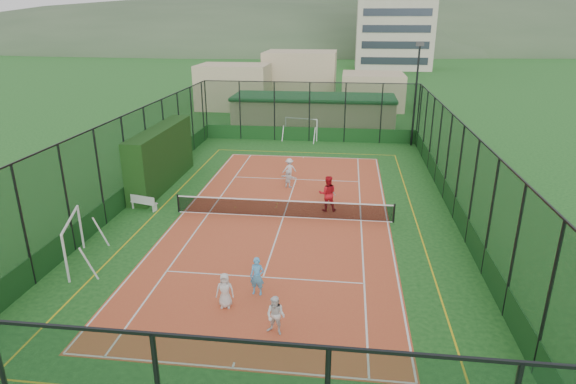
{
  "coord_description": "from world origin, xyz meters",
  "views": [
    {
      "loc": [
        3.13,
        -23.51,
        10.05
      ],
      "look_at": [
        0.17,
        0.66,
        1.2
      ],
      "focal_mm": 30.0,
      "sensor_mm": 36.0,
      "label": 1
    }
  ],
  "objects_px": {
    "child_near_mid": "(257,276)",
    "child_far_right": "(330,195)",
    "futsal_goal_far": "(301,129)",
    "child_near_right": "(276,316)",
    "child_near_left": "(225,290)",
    "child_far_back": "(288,178)",
    "floodlight_ne": "(415,95)",
    "clubhouse": "(313,112)",
    "white_bench": "(144,202)",
    "coach": "(327,193)",
    "futsal_goal_near": "(74,242)",
    "child_far_left": "(289,169)"
  },
  "relations": [
    {
      "from": "child_near_mid",
      "to": "child_far_right",
      "type": "distance_m",
      "value": 10.14
    },
    {
      "from": "futsal_goal_far",
      "to": "child_near_right",
      "type": "height_order",
      "value": "futsal_goal_far"
    },
    {
      "from": "child_far_right",
      "to": "futsal_goal_far",
      "type": "bearing_deg",
      "value": -54.49
    },
    {
      "from": "child_near_left",
      "to": "child_near_mid",
      "type": "relative_size",
      "value": 0.88
    },
    {
      "from": "child_far_back",
      "to": "child_near_mid",
      "type": "bearing_deg",
      "value": 111.43
    },
    {
      "from": "floodlight_ne",
      "to": "clubhouse",
      "type": "bearing_deg",
      "value": 147.88
    },
    {
      "from": "futsal_goal_far",
      "to": "white_bench",
      "type": "bearing_deg",
      "value": -100.73
    },
    {
      "from": "child_near_mid",
      "to": "child_near_right",
      "type": "height_order",
      "value": "child_near_mid"
    },
    {
      "from": "child_far_back",
      "to": "coach",
      "type": "distance_m",
      "value": 4.45
    },
    {
      "from": "child_near_mid",
      "to": "coach",
      "type": "bearing_deg",
      "value": 81.65
    },
    {
      "from": "clubhouse",
      "to": "child_near_left",
      "type": "xyz_separation_m",
      "value": [
        -1.01,
        -30.66,
        -0.89
      ]
    },
    {
      "from": "clubhouse",
      "to": "child_far_back",
      "type": "distance_m",
      "value": 17.24
    },
    {
      "from": "child_near_left",
      "to": "child_near_mid",
      "type": "height_order",
      "value": "child_near_mid"
    },
    {
      "from": "clubhouse",
      "to": "floodlight_ne",
      "type": "bearing_deg",
      "value": -32.12
    },
    {
      "from": "child_near_mid",
      "to": "child_near_right",
      "type": "distance_m",
      "value": 2.59
    },
    {
      "from": "clubhouse",
      "to": "futsal_goal_near",
      "type": "xyz_separation_m",
      "value": [
        -8.21,
        -28.22,
        -0.53
      ]
    },
    {
      "from": "coach",
      "to": "clubhouse",
      "type": "bearing_deg",
      "value": -91.17
    },
    {
      "from": "futsal_goal_near",
      "to": "coach",
      "type": "xyz_separation_m",
      "value": [
        10.49,
        7.42,
        -0.03
      ]
    },
    {
      "from": "child_far_back",
      "to": "coach",
      "type": "xyz_separation_m",
      "value": [
        2.61,
        -3.59,
        0.42
      ]
    },
    {
      "from": "child_near_left",
      "to": "child_far_left",
      "type": "bearing_deg",
      "value": 82.02
    },
    {
      "from": "child_far_left",
      "to": "coach",
      "type": "bearing_deg",
      "value": 94.22
    },
    {
      "from": "floodlight_ne",
      "to": "child_far_right",
      "type": "xyz_separation_m",
      "value": [
        -6.21,
        -14.42,
        -3.54
      ]
    },
    {
      "from": "futsal_goal_far",
      "to": "child_near_right",
      "type": "relative_size",
      "value": 2.08
    },
    {
      "from": "child_far_right",
      "to": "coach",
      "type": "bearing_deg",
      "value": 107.24
    },
    {
      "from": "white_bench",
      "to": "child_far_back",
      "type": "bearing_deg",
      "value": 47.13
    },
    {
      "from": "child_far_right",
      "to": "futsal_goal_near",
      "type": "bearing_deg",
      "value": 62.26
    },
    {
      "from": "child_near_mid",
      "to": "child_near_left",
      "type": "bearing_deg",
      "value": -129.51
    },
    {
      "from": "white_bench",
      "to": "futsal_goal_near",
      "type": "xyz_separation_m",
      "value": [
        -0.41,
        -6.35,
        0.6
      ]
    },
    {
      "from": "white_bench",
      "to": "child_far_back",
      "type": "distance_m",
      "value": 8.8
    },
    {
      "from": "futsal_goal_near",
      "to": "child_near_right",
      "type": "relative_size",
      "value": 2.31
    },
    {
      "from": "child_far_back",
      "to": "clubhouse",
      "type": "bearing_deg",
      "value": -71.18
    },
    {
      "from": "futsal_goal_near",
      "to": "child_near_left",
      "type": "xyz_separation_m",
      "value": [
        7.2,
        -2.44,
        -0.36
      ]
    },
    {
      "from": "futsal_goal_far",
      "to": "child_far_right",
      "type": "xyz_separation_m",
      "value": [
        3.11,
        -15.09,
        -0.35
      ]
    },
    {
      "from": "futsal_goal_near",
      "to": "coach",
      "type": "bearing_deg",
      "value": -73.45
    },
    {
      "from": "futsal_goal_near",
      "to": "child_near_mid",
      "type": "xyz_separation_m",
      "value": [
        8.21,
        -1.44,
        -0.27
      ]
    },
    {
      "from": "floodlight_ne",
      "to": "clubhouse",
      "type": "height_order",
      "value": "floodlight_ne"
    },
    {
      "from": "child_near_mid",
      "to": "child_far_left",
      "type": "distance_m",
      "value": 14.02
    },
    {
      "from": "clubhouse",
      "to": "futsal_goal_near",
      "type": "bearing_deg",
      "value": -106.22
    },
    {
      "from": "child_near_right",
      "to": "child_far_right",
      "type": "distance_m",
      "value": 12.28
    },
    {
      "from": "child_near_left",
      "to": "child_far_left",
      "type": "distance_m",
      "value": 15.02
    },
    {
      "from": "floodlight_ne",
      "to": "child_near_right",
      "type": "xyz_separation_m",
      "value": [
        -7.54,
        -26.63,
        -3.42
      ]
    },
    {
      "from": "floodlight_ne",
      "to": "futsal_goal_near",
      "type": "relative_size",
      "value": 2.55
    },
    {
      "from": "clubhouse",
      "to": "child_near_right",
      "type": "xyz_separation_m",
      "value": [
        1.06,
        -32.03,
        -0.87
      ]
    },
    {
      "from": "floodlight_ne",
      "to": "clubhouse",
      "type": "xyz_separation_m",
      "value": [
        -8.6,
        5.4,
        -2.55
      ]
    },
    {
      "from": "floodlight_ne",
      "to": "child_far_left",
      "type": "distance_m",
      "value": 14.08
    },
    {
      "from": "floodlight_ne",
      "to": "child_near_right",
      "type": "relative_size",
      "value": 5.89
    },
    {
      "from": "futsal_goal_near",
      "to": "floodlight_ne",
      "type": "bearing_deg",
      "value": -55.11
    },
    {
      "from": "white_bench",
      "to": "coach",
      "type": "bearing_deg",
      "value": 21.26
    },
    {
      "from": "futsal_goal_far",
      "to": "futsal_goal_near",
      "type": "bearing_deg",
      "value": -95.97
    },
    {
      "from": "child_near_mid",
      "to": "futsal_goal_near",
      "type": "bearing_deg",
      "value": 176.08
    }
  ]
}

